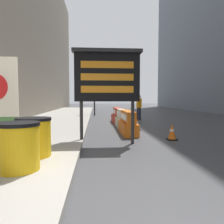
# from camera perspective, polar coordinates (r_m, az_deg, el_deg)

# --- Properties ---
(ground_plane) EXTENTS (120.00, 120.00, 0.00)m
(ground_plane) POSITION_cam_1_polar(r_m,az_deg,el_deg) (3.47, -10.93, -20.50)
(ground_plane) COLOR #3F3F42
(barrel_drum_foreground) EXTENTS (0.75, 0.75, 0.84)m
(barrel_drum_foreground) POSITION_cam_1_polar(r_m,az_deg,el_deg) (4.17, -23.34, -8.22)
(barrel_drum_foreground) COLOR yellow
(barrel_drum_foreground) RESTS_ON sidewalk_left
(barrel_drum_middle) EXTENTS (0.75, 0.75, 0.84)m
(barrel_drum_middle) POSITION_cam_1_polar(r_m,az_deg,el_deg) (5.03, -19.78, -6.15)
(barrel_drum_middle) COLOR yellow
(barrel_drum_middle) RESTS_ON sidewalk_left
(message_board) EXTENTS (2.09, 0.36, 2.88)m
(message_board) POSITION_cam_1_polar(r_m,az_deg,el_deg) (6.72, -1.27, 9.22)
(message_board) COLOR #28282B
(message_board) RESTS_ON ground_plane
(jersey_barrier_orange_near) EXTENTS (0.56, 2.03, 0.92)m
(jersey_barrier_orange_near) POSITION_cam_1_polar(r_m,az_deg,el_deg) (8.79, 4.15, -3.04)
(jersey_barrier_orange_near) COLOR orange
(jersey_barrier_orange_near) RESTS_ON ground_plane
(jersey_barrier_cream) EXTENTS (0.53, 1.67, 0.87)m
(jersey_barrier_cream) POSITION_cam_1_polar(r_m,az_deg,el_deg) (10.78, 2.56, -1.93)
(jersey_barrier_cream) COLOR beige
(jersey_barrier_cream) RESTS_ON ground_plane
(jersey_barrier_red_striped) EXTENTS (0.60, 1.97, 0.86)m
(jersey_barrier_red_striped) POSITION_cam_1_polar(r_m,az_deg,el_deg) (12.92, 1.40, -1.05)
(jersey_barrier_red_striped) COLOR red
(jersey_barrier_red_striped) RESTS_ON ground_plane
(traffic_cone_near) EXTENTS (0.41, 0.41, 0.73)m
(traffic_cone_near) POSITION_cam_1_polar(r_m,az_deg,el_deg) (14.25, 4.21, -0.71)
(traffic_cone_near) COLOR black
(traffic_cone_near) RESTS_ON ground_plane
(traffic_cone_mid) EXTENTS (0.31, 0.31, 0.56)m
(traffic_cone_mid) POSITION_cam_1_polar(r_m,az_deg,el_deg) (9.83, 6.46, -3.14)
(traffic_cone_mid) COLOR black
(traffic_cone_mid) RESTS_ON ground_plane
(traffic_cone_far) EXTENTS (0.32, 0.32, 0.58)m
(traffic_cone_far) POSITION_cam_1_polar(r_m,az_deg,el_deg) (7.72, 15.42, -5.01)
(traffic_cone_far) COLOR black
(traffic_cone_far) RESTS_ON ground_plane
(traffic_light_near_curb) EXTENTS (0.28, 0.44, 4.16)m
(traffic_light_near_curb) POSITION_cam_1_polar(r_m,az_deg,el_deg) (18.04, -4.64, 8.61)
(traffic_light_near_curb) COLOR #2D2D30
(traffic_light_near_curb) RESTS_ON ground_plane
(pedestrian_worker) EXTENTS (0.28, 0.44, 1.66)m
(pedestrian_worker) POSITION_cam_1_polar(r_m,az_deg,el_deg) (14.63, 7.06, 1.80)
(pedestrian_worker) COLOR #23283D
(pedestrian_worker) RESTS_ON ground_plane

